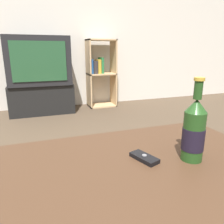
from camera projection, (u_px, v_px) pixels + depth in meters
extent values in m
cube|color=beige|center=(47.00, 18.00, 3.10)|extent=(8.00, 0.05, 2.60)
cube|color=#422B1C|center=(143.00, 194.00, 0.58)|extent=(1.02, 0.83, 0.04)
cylinder|color=#382417|center=(188.00, 176.00, 1.11)|extent=(0.07, 0.07, 0.46)
cube|color=black|center=(42.00, 98.00, 3.07)|extent=(0.85, 0.45, 0.41)
cube|color=black|center=(39.00, 61.00, 2.93)|extent=(0.80, 0.51, 0.63)
cube|color=#234C2D|center=(39.00, 62.00, 2.70)|extent=(0.66, 0.01, 0.49)
cube|color=tan|center=(89.00, 74.00, 3.30)|extent=(0.02, 0.30, 1.01)
cube|color=tan|center=(113.00, 73.00, 3.42)|extent=(0.02, 0.30, 1.01)
cube|color=tan|center=(102.00, 105.00, 3.49)|extent=(0.42, 0.30, 0.02)
cube|color=tan|center=(101.00, 74.00, 3.36)|extent=(0.42, 0.30, 0.02)
cube|color=tan|center=(101.00, 40.00, 3.23)|extent=(0.42, 0.30, 0.02)
cube|color=navy|center=(91.00, 66.00, 3.28)|extent=(0.03, 0.21, 0.21)
cube|color=#2D2828|center=(94.00, 67.00, 3.30)|extent=(0.06, 0.21, 0.19)
cube|color=#B7932D|center=(98.00, 66.00, 3.31)|extent=(0.05, 0.21, 0.21)
cube|color=#236B38|center=(101.00, 65.00, 3.32)|extent=(0.03, 0.21, 0.23)
cylinder|color=#1E4219|center=(193.00, 136.00, 0.70)|extent=(0.07, 0.07, 0.16)
cylinder|color=black|center=(193.00, 139.00, 0.71)|extent=(0.07, 0.07, 0.07)
cone|color=#1E4219|center=(197.00, 106.00, 0.68)|extent=(0.07, 0.07, 0.04)
cylinder|color=#1E4219|center=(198.00, 90.00, 0.66)|extent=(0.03, 0.03, 0.06)
cylinder|color=#B79333|center=(199.00, 79.00, 0.65)|extent=(0.03, 0.03, 0.01)
cube|color=black|center=(144.00, 158.00, 0.72)|extent=(0.07, 0.11, 0.01)
cylinder|color=slate|center=(144.00, 155.00, 0.72)|extent=(0.02, 0.02, 0.00)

